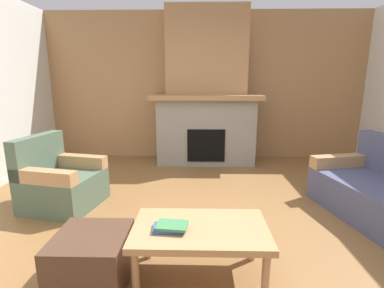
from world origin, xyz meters
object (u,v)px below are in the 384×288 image
Objects in this scene: coffee_table at (200,233)px; ottoman at (92,260)px; armchair at (60,182)px; fireplace at (206,98)px.

coffee_table is 1.92× the size of ottoman.
fireplace is at bearing 48.18° from armchair.
ottoman is at bearing -105.22° from fireplace.
armchair reaches higher than ottoman.
armchair is 0.90× the size of coffee_table.
ottoman is (-0.90, -3.32, -0.96)m from fireplace.
armchair is (-1.77, -1.98, -0.87)m from fireplace.
armchair is at bearing -131.82° from fireplace.
armchair is at bearing 123.13° from ottoman.
coffee_table is (1.66, -1.25, 0.08)m from armchair.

